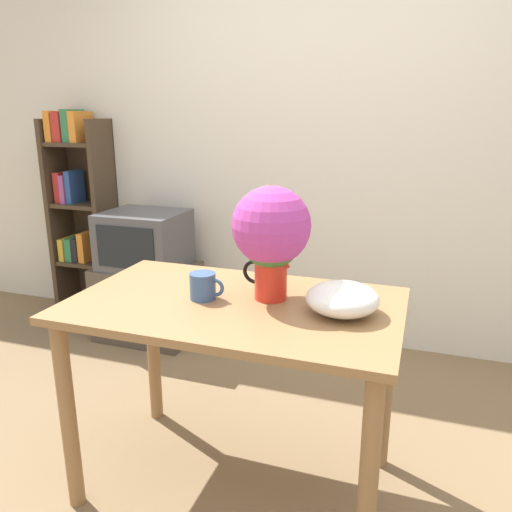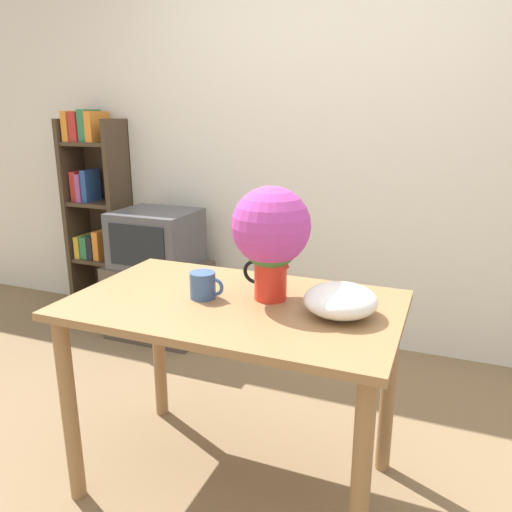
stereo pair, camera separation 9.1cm
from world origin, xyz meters
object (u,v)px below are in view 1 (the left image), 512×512
coffee_mug (203,286)px  white_bowl (342,299)px  flower_vase (271,233)px  tv_set (144,240)px

coffee_mug → white_bowl: bearing=2.6°
flower_vase → tv_set: (-1.19, 1.06, -0.37)m
coffee_mug → tv_set: 1.51m
white_bowl → tv_set: bearing=142.6°
flower_vase → coffee_mug: flower_vase is taller
white_bowl → tv_set: size_ratio=0.50×
white_bowl → tv_set: (-1.47, 1.13, -0.17)m
flower_vase → tv_set: bearing=138.3°
flower_vase → white_bowl: 0.35m
flower_vase → white_bowl: (0.28, -0.06, -0.20)m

